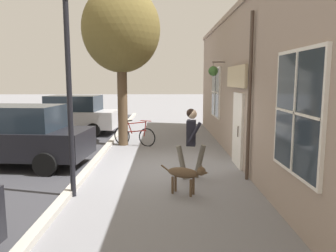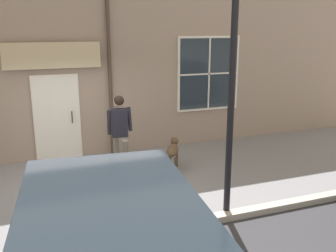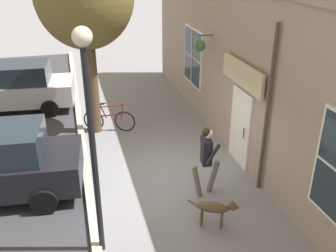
{
  "view_description": "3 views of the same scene",
  "coord_description": "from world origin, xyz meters",
  "px_view_note": "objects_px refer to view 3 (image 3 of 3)",
  "views": [
    {
      "loc": [
        -0.05,
        8.89,
        2.48
      ],
      "look_at": [
        -0.19,
        -1.73,
        0.96
      ],
      "focal_mm": 35.0,
      "sensor_mm": 36.0,
      "label": 1
    },
    {
      "loc": [
        7.07,
        -0.86,
        3.19
      ],
      "look_at": [
        -0.74,
        2.03,
        0.98
      ],
      "focal_mm": 40.0,
      "sensor_mm": 36.0,
      "label": 2
    },
    {
      "loc": [
        2.12,
        7.99,
        5.39
      ],
      "look_at": [
        -0.01,
        0.13,
        1.56
      ],
      "focal_mm": 40.0,
      "sensor_mm": 36.0,
      "label": 3
    }
  ],
  "objects_px": {
    "leaning_bicycle": "(109,120)",
    "dog_on_leash": "(215,208)",
    "pedestrian_walking": "(206,155)",
    "street_lamp": "(90,116)",
    "parked_car_nearest_curb": "(14,87)"
  },
  "relations": [
    {
      "from": "parked_car_nearest_curb",
      "to": "dog_on_leash",
      "type": "bearing_deg",
      "value": 120.33
    },
    {
      "from": "dog_on_leash",
      "to": "parked_car_nearest_curb",
      "type": "height_order",
      "value": "parked_car_nearest_curb"
    },
    {
      "from": "leaning_bicycle",
      "to": "street_lamp",
      "type": "bearing_deg",
      "value": 81.35
    },
    {
      "from": "pedestrian_walking",
      "to": "street_lamp",
      "type": "bearing_deg",
      "value": 25.44
    },
    {
      "from": "dog_on_leash",
      "to": "parked_car_nearest_curb",
      "type": "relative_size",
      "value": 0.23
    },
    {
      "from": "dog_on_leash",
      "to": "leaning_bicycle",
      "type": "bearing_deg",
      "value": -73.51
    },
    {
      "from": "street_lamp",
      "to": "pedestrian_walking",
      "type": "bearing_deg",
      "value": -154.56
    },
    {
      "from": "dog_on_leash",
      "to": "street_lamp",
      "type": "bearing_deg",
      "value": 1.75
    },
    {
      "from": "leaning_bicycle",
      "to": "street_lamp",
      "type": "height_order",
      "value": "street_lamp"
    },
    {
      "from": "parked_car_nearest_curb",
      "to": "street_lamp",
      "type": "distance_m",
      "value": 8.61
    },
    {
      "from": "pedestrian_walking",
      "to": "leaning_bicycle",
      "type": "xyz_separation_m",
      "value": [
        1.79,
        -4.17,
        -0.69
      ]
    },
    {
      "from": "leaning_bicycle",
      "to": "dog_on_leash",
      "type": "bearing_deg",
      "value": 106.49
    },
    {
      "from": "parked_car_nearest_curb",
      "to": "street_lamp",
      "type": "relative_size",
      "value": 1.02
    },
    {
      "from": "leaning_bicycle",
      "to": "parked_car_nearest_curb",
      "type": "height_order",
      "value": "parked_car_nearest_curb"
    },
    {
      "from": "pedestrian_walking",
      "to": "leaning_bicycle",
      "type": "bearing_deg",
      "value": -66.73
    }
  ]
}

